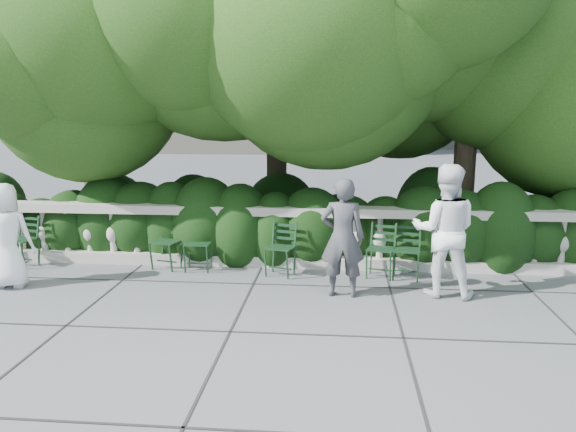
# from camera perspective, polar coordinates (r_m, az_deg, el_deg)

# --- Properties ---
(ground) EXTENTS (90.00, 90.00, 0.00)m
(ground) POSITION_cam_1_polar(r_m,az_deg,el_deg) (7.57, -0.70, -8.91)
(ground) COLOR #4D4F55
(ground) RESTS_ON ground
(balustrade) EXTENTS (12.00, 0.44, 1.00)m
(balustrade) POSITION_cam_1_polar(r_m,az_deg,el_deg) (9.15, 0.45, -2.20)
(balustrade) COLOR #9E998E
(balustrade) RESTS_ON ground
(shrub_hedge) EXTENTS (15.00, 2.60, 1.70)m
(shrub_hedge) POSITION_cam_1_polar(r_m,az_deg,el_deg) (10.43, 1.00, -3.28)
(shrub_hedge) COLOR black
(shrub_hedge) RESTS_ON ground
(tree_canopy) EXTENTS (15.04, 6.52, 6.78)m
(tree_canopy) POSITION_cam_1_polar(r_m,az_deg,el_deg) (10.36, 5.15, 18.66)
(tree_canopy) COLOR #3F3023
(tree_canopy) RESTS_ON ground
(chair_a) EXTENTS (0.55, 0.57, 0.84)m
(chair_a) POSITION_cam_1_polar(r_m,az_deg,el_deg) (10.17, -25.82, -4.80)
(chair_a) COLOR black
(chair_a) RESTS_ON ground
(chair_b) EXTENTS (0.46, 0.49, 0.84)m
(chair_b) POSITION_cam_1_polar(r_m,az_deg,el_deg) (9.02, -9.27, -5.75)
(chair_b) COLOR black
(chair_b) RESTS_ON ground
(chair_c) EXTENTS (0.54, 0.57, 0.84)m
(chair_c) POSITION_cam_1_polar(r_m,az_deg,el_deg) (9.24, -12.65, -5.45)
(chair_c) COLOR black
(chair_c) RESTS_ON ground
(chair_d) EXTENTS (0.55, 0.58, 0.84)m
(chair_d) POSITION_cam_1_polar(r_m,az_deg,el_deg) (8.66, -1.13, -6.32)
(chair_d) COLOR black
(chair_d) RESTS_ON ground
(chair_e) EXTENTS (0.51, 0.54, 0.84)m
(chair_e) POSITION_cam_1_polar(r_m,az_deg,el_deg) (8.68, 11.80, -6.52)
(chair_e) COLOR black
(chair_e) RESTS_ON ground
(chair_f) EXTENTS (0.54, 0.57, 0.84)m
(chair_f) POSITION_cam_1_polar(r_m,az_deg,el_deg) (8.68, 9.16, -6.42)
(chair_f) COLOR black
(chair_f) RESTS_ON ground
(person_businessman) EXTENTS (0.80, 0.57, 1.53)m
(person_businessman) POSITION_cam_1_polar(r_m,az_deg,el_deg) (9.02, -26.71, -1.81)
(person_businessman) COLOR white
(person_businessman) RESTS_ON ground
(person_woman_grey) EXTENTS (0.61, 0.40, 1.66)m
(person_woman_grey) POSITION_cam_1_polar(r_m,az_deg,el_deg) (7.70, 5.57, -2.19)
(person_woman_grey) COLOR #3C3C41
(person_woman_grey) RESTS_ON ground
(person_casual_man) EXTENTS (0.99, 0.83, 1.83)m
(person_casual_man) POSITION_cam_1_polar(r_m,az_deg,el_deg) (7.97, 15.63, -1.44)
(person_casual_man) COLOR white
(person_casual_man) RESTS_ON ground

